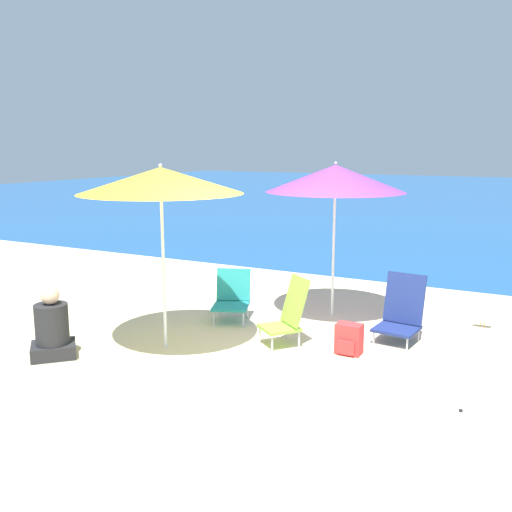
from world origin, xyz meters
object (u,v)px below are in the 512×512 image
(person_seated_near, at_px, (52,330))
(seagull, at_px, (483,317))
(beach_umbrella_purple, at_px, (335,178))
(beach_chair_navy, at_px, (401,312))
(beach_umbrella_yellow, at_px, (161,181))
(beach_chair_lime, at_px, (288,313))
(water_bottle, at_px, (460,426))
(beach_chair_teal, at_px, (232,296))
(backpack_red, at_px, (349,339))

(person_seated_near, height_order, seagull, person_seated_near)
(beach_umbrella_purple, bearing_deg, beach_chair_navy, -26.49)
(beach_umbrella_yellow, xyz_separation_m, beach_chair_lime, (1.25, 0.81, -1.61))
(water_bottle, bearing_deg, seagull, 93.11)
(beach_umbrella_yellow, height_order, beach_chair_teal, beach_umbrella_yellow)
(beach_umbrella_purple, height_order, beach_chair_lime, beach_umbrella_purple)
(beach_umbrella_yellow, distance_m, water_bottle, 4.01)
(beach_chair_teal, bearing_deg, seagull, 0.38)
(beach_chair_navy, bearing_deg, beach_chair_lime, -139.61)
(beach_chair_teal, xyz_separation_m, seagull, (3.16, 1.26, -0.20))
(beach_chair_teal, xyz_separation_m, person_seated_near, (-1.10, -2.21, -0.01))
(beach_chair_lime, height_order, seagull, beach_chair_lime)
(beach_chair_lime, xyz_separation_m, beach_chair_teal, (-1.11, 0.55, -0.06))
(person_seated_near, bearing_deg, beach_umbrella_yellow, 85.66)
(beach_chair_lime, height_order, water_bottle, beach_chair_lime)
(beach_chair_lime, distance_m, beach_chair_teal, 1.24)
(water_bottle, xyz_separation_m, seagull, (-0.17, 3.22, 0.05))
(seagull, bearing_deg, water_bottle, -86.89)
(backpack_red, relative_size, water_bottle, 1.52)
(beach_chair_lime, distance_m, seagull, 2.74)
(person_seated_near, xyz_separation_m, water_bottle, (4.43, 0.25, -0.23))
(person_seated_near, bearing_deg, water_bottle, 47.29)
(beach_chair_teal, relative_size, person_seated_near, 0.85)
(beach_chair_navy, height_order, person_seated_near, person_seated_near)
(beach_umbrella_purple, relative_size, backpack_red, 6.03)
(beach_chair_teal, relative_size, water_bottle, 2.99)
(water_bottle, relative_size, seagull, 0.89)
(person_seated_near, distance_m, backpack_red, 3.42)
(beach_chair_navy, xyz_separation_m, backpack_red, (-0.40, -0.80, -0.18))
(person_seated_near, height_order, backpack_red, person_seated_near)
(beach_chair_lime, bearing_deg, water_bottle, 5.83)
(beach_chair_navy, distance_m, water_bottle, 2.47)
(water_bottle, bearing_deg, beach_umbrella_yellow, 170.17)
(beach_umbrella_purple, height_order, beach_chair_teal, beach_umbrella_purple)
(beach_chair_navy, bearing_deg, beach_umbrella_purple, 159.18)
(beach_umbrella_purple, height_order, person_seated_near, beach_umbrella_purple)
(beach_chair_lime, xyz_separation_m, water_bottle, (2.22, -1.41, -0.30))
(beach_umbrella_yellow, xyz_separation_m, person_seated_near, (-0.96, -0.85, -1.68))
(beach_umbrella_yellow, bearing_deg, person_seated_near, -138.38)
(water_bottle, bearing_deg, beach_chair_teal, 149.56)
(beach_umbrella_purple, distance_m, beach_chair_navy, 2.03)
(beach_umbrella_yellow, height_order, beach_umbrella_purple, beach_umbrella_yellow)
(beach_umbrella_yellow, xyz_separation_m, beach_chair_teal, (0.14, 1.36, -1.67))
(beach_chair_lime, height_order, person_seated_near, person_seated_near)
(backpack_red, xyz_separation_m, water_bottle, (1.45, -1.43, -0.08))
(beach_chair_navy, bearing_deg, beach_umbrella_yellow, -140.47)
(person_seated_near, distance_m, seagull, 5.49)
(beach_umbrella_purple, height_order, beach_chair_navy, beach_umbrella_purple)
(beach_umbrella_yellow, bearing_deg, backpack_red, 22.24)
(person_seated_near, xyz_separation_m, seagull, (4.25, 3.47, -0.19))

